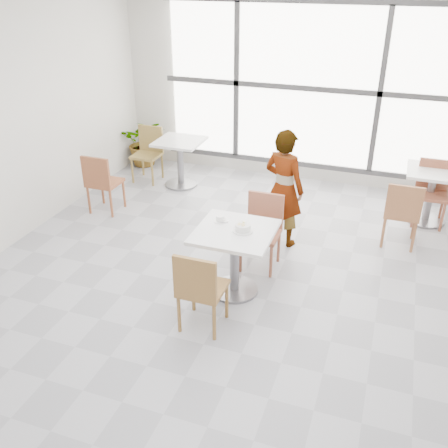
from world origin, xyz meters
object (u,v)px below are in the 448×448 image
(chair_near, at_px, (200,287))
(bg_chair_right_near, at_px, (402,210))
(plant_left, at_px, (145,142))
(bg_chair_left_near, at_px, (101,180))
(bg_table_right, at_px, (431,189))
(bg_chair_left_far, at_px, (149,150))
(person, at_px, (284,188))
(oatmeal_bowl, at_px, (243,228))
(bg_chair_right_far, at_px, (432,188))
(coffee_cup, at_px, (220,219))
(bg_table_left, at_px, (180,156))
(main_table, at_px, (235,249))
(chair_far, at_px, (263,226))

(chair_near, bearing_deg, bg_chair_right_near, -126.60)
(chair_near, relative_size, plant_left, 1.04)
(bg_chair_left_near, bearing_deg, bg_table_right, -163.93)
(bg_chair_right_near, height_order, plant_left, bg_chair_right_near)
(bg_chair_left_far, bearing_deg, person, -27.80)
(oatmeal_bowl, bearing_deg, bg_chair_right_far, 52.37)
(bg_table_right, bearing_deg, coffee_cup, -133.17)
(bg_table_left, bearing_deg, bg_chair_right_near, -14.81)
(main_table, distance_m, plant_left, 4.14)
(bg_table_right, xyz_separation_m, bg_chair_right_near, (-0.35, -0.86, 0.01))
(bg_table_right, bearing_deg, person, -145.00)
(chair_near, relative_size, bg_chair_right_far, 1.00)
(bg_chair_right_near, bearing_deg, chair_near, 53.40)
(bg_chair_left_near, bearing_deg, chair_near, 139.32)
(bg_chair_right_far, bearing_deg, bg_chair_left_near, -163.91)
(bg_table_left, relative_size, bg_chair_right_far, 0.86)
(bg_table_right, height_order, plant_left, plant_left)
(chair_far, relative_size, bg_table_left, 1.16)
(person, bearing_deg, bg_table_left, -12.84)
(main_table, distance_m, bg_table_left, 3.05)
(coffee_cup, xyz_separation_m, bg_chair_left_near, (-2.16, 1.08, -0.28))
(chair_near, height_order, bg_table_left, chair_near)
(bg_table_left, relative_size, plant_left, 0.90)
(plant_left, bearing_deg, chair_near, -56.25)
(chair_far, distance_m, bg_chair_right_far, 2.60)
(chair_near, height_order, coffee_cup, chair_near)
(oatmeal_bowl, relative_size, bg_table_right, 0.28)
(chair_near, relative_size, coffee_cup, 5.47)
(coffee_cup, relative_size, bg_chair_left_near, 0.18)
(bg_chair_right_near, xyz_separation_m, plant_left, (-4.33, 1.53, -0.08))
(bg_chair_right_near, bearing_deg, person, 14.81)
(chair_near, bearing_deg, chair_far, -99.47)
(coffee_cup, bearing_deg, bg_table_right, 46.83)
(coffee_cup, distance_m, bg_table_right, 3.21)
(coffee_cup, height_order, bg_table_right, coffee_cup)
(coffee_cup, distance_m, bg_chair_left_far, 3.25)
(bg_chair_left_far, distance_m, bg_chair_right_far, 4.32)
(person, bearing_deg, oatmeal_bowl, 103.69)
(coffee_cup, bearing_deg, oatmeal_bowl, -23.60)
(coffee_cup, bearing_deg, main_table, -32.91)
(bg_table_right, bearing_deg, plant_left, 171.77)
(main_table, bearing_deg, bg_chair_right_near, 44.60)
(chair_near, relative_size, bg_chair_left_far, 1.00)
(coffee_cup, relative_size, plant_left, 0.19)
(main_table, bearing_deg, oatmeal_bowl, 4.72)
(bg_table_left, bearing_deg, person, -32.86)
(oatmeal_bowl, height_order, bg_chair_right_far, bg_chair_right_far)
(bg_table_left, bearing_deg, bg_table_right, -0.52)
(bg_table_left, bearing_deg, bg_chair_left_near, -116.13)
(bg_table_right, distance_m, bg_chair_right_near, 0.93)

